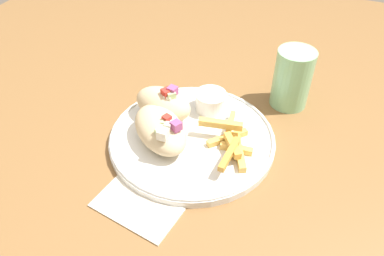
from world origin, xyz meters
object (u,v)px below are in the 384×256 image
Objects in this scene: fries_pile at (231,141)px; sauce_ramekin at (211,100)px; pita_sandwich_far at (163,104)px; pita_sandwich_near at (161,129)px; water_glass at (292,81)px; plate at (192,138)px.

sauce_ramekin is (-0.07, 0.09, 0.01)m from fries_pile.
sauce_ramekin is (0.08, 0.06, -0.01)m from pita_sandwich_far.
pita_sandwich_near is 0.96× the size of fries_pile.
water_glass reaches higher than fries_pile.
plate is at bearing -91.93° from sauce_ramekin.
pita_sandwich_near is 1.26× the size of water_glass.
sauce_ramekin is at bearing 44.30° from pita_sandwich_far.
water_glass reaches higher than plate.
sauce_ramekin reaches higher than fries_pile.
plate is 1.97× the size of pita_sandwich_near.
plate is at bearing -126.99° from water_glass.
pita_sandwich_far is at bearing -143.87° from water_glass.
plate is 0.07m from pita_sandwich_near.
plate is 0.24m from water_glass.
plate is 1.90× the size of fries_pile.
pita_sandwich_near is at bearing -61.59° from pita_sandwich_far.
pita_sandwich_far is at bearing 167.72° from fries_pile.
pita_sandwich_far is 0.75× the size of fries_pile.
pita_sandwich_near is 0.13m from fries_pile.
plate is 4.80× the size of sauce_ramekin.
pita_sandwich_far reaches higher than plate.
sauce_ramekin is 0.17m from water_glass.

